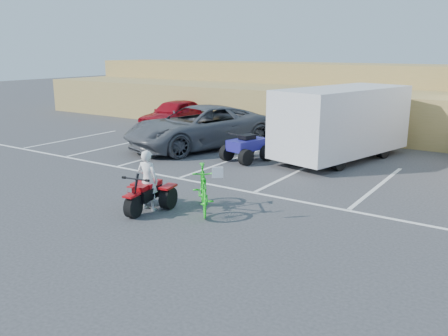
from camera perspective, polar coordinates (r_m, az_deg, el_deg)
The scene contains 11 objects.
ground at distance 11.33m, azimuth -2.58°, elevation -5.97°, with size 100.00×100.00×0.00m, color #363638.
parking_stripes at distance 14.29m, azimuth 9.97°, elevation -1.87°, with size 28.00×5.16×0.01m.
grass_embankment at distance 24.98m, azimuth 19.10°, elevation 7.69°, with size 40.00×8.50×3.10m.
red_trike_atv at distance 11.92m, azimuth -9.41°, elevation -5.12°, with size 1.10×1.46×0.95m, color #A5090E, non-canonical shape.
rider at distance 11.81m, azimuth -9.16°, elevation -1.45°, with size 0.55×0.36×1.51m, color white.
green_dirt_bike at distance 11.61m, azimuth -2.52°, elevation -2.50°, with size 0.54×1.90×1.14m, color #14BF19.
grey_pickup at distance 19.12m, azimuth -3.10°, elevation 4.94°, with size 2.79×6.06×1.68m, color #4D4F55.
red_car at distance 23.92m, azimuth -5.97°, elevation 6.46°, with size 1.73×4.29×1.46m, color maroon.
cargo_trailer at distance 17.44m, azimuth 13.98°, elevation 5.48°, with size 3.52×5.89×2.57m.
quad_atv_blue at distance 17.03m, azimuth 2.77°, elevation 0.90°, with size 1.20×1.61×1.05m, color navy, non-canonical shape.
quad_atv_green at distance 17.18m, azimuth 8.97°, elevation 0.86°, with size 0.97×1.30×0.85m, color #13531E, non-canonical shape.
Camera 1 is at (6.33, -8.55, 3.89)m, focal length 38.00 mm.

